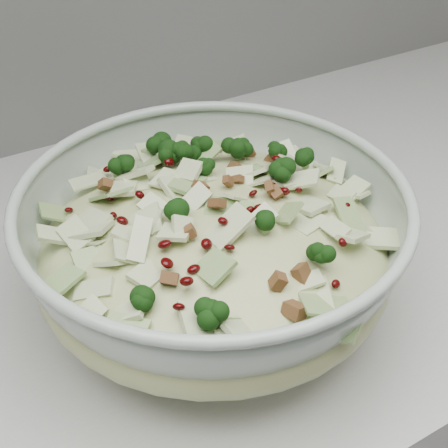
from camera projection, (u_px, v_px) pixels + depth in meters
name	position (u px, v px, depth m)	size (l,w,h in m)	color
counter	(322.00, 410.00, 1.02)	(3.60, 0.60, 0.90)	beige
mixing_bowl	(214.00, 250.00, 0.54)	(0.35, 0.35, 0.13)	#A1B1A4
salad	(213.00, 231.00, 0.53)	(0.39, 0.39, 0.13)	#BBC083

